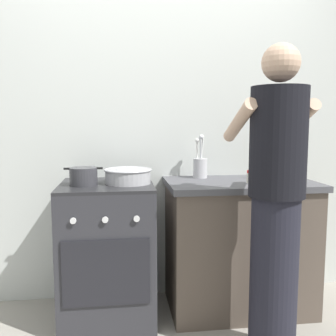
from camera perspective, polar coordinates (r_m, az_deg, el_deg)
The scene contains 10 objects.
ground at distance 2.66m, azimuth -0.79°, elevation -22.30°, with size 6.00×6.00×0.00m, color gray.
back_wall at distance 2.85m, azimuth 2.02°, elevation 5.94°, with size 3.20×0.10×2.50m.
countertop at distance 2.72m, azimuth 10.62°, elevation -11.29°, with size 1.00×0.60×0.90m.
stove_range at distance 2.60m, azimuth -9.08°, elevation -12.21°, with size 0.60×0.62×0.90m.
pot at distance 2.45m, azimuth -12.61°, elevation -1.24°, with size 0.24×0.17×0.11m.
mixing_bowl at distance 2.48m, azimuth -6.05°, elevation -1.12°, with size 0.31×0.31×0.10m.
utensil_crock at distance 2.72m, azimuth 4.87°, elevation 0.36°, with size 0.10×0.10×0.31m.
spice_bottle at distance 2.53m, azimuth 12.25°, elevation -1.31°, with size 0.04×0.04×0.08m.
oil_bottle at distance 2.74m, azimuth 15.39°, elevation 0.37°, with size 0.06×0.06×0.23m.
person at distance 2.13m, azimuth 15.93°, elevation -5.17°, with size 0.41×0.50×1.70m.
Camera 1 is at (-0.27, -2.31, 1.29)m, focal length 40.46 mm.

